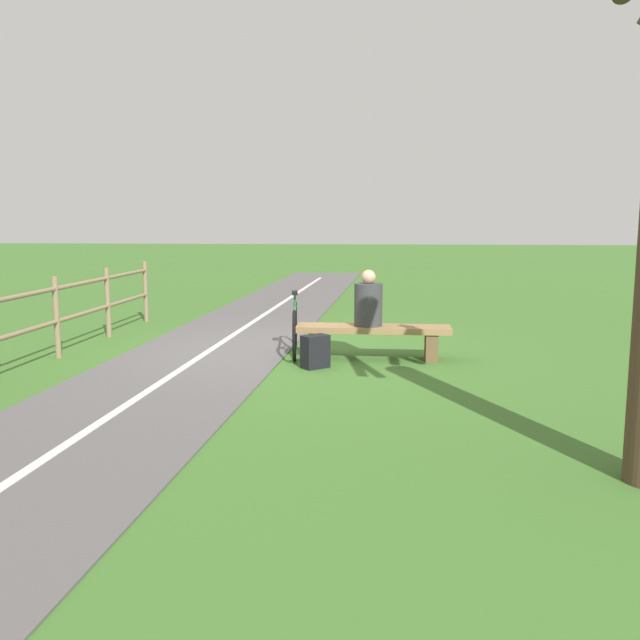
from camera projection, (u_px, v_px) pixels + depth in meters
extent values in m
plane|color=#3D6B28|center=(273.00, 352.00, 9.73)|extent=(80.00, 80.00, 0.00)
cube|color=#565454|center=(77.00, 438.00, 5.87)|extent=(4.06, 36.07, 0.02)
cube|color=silver|center=(77.00, 437.00, 5.87)|extent=(1.70, 31.96, 0.00)
cube|color=#937047|center=(373.00, 329.00, 9.17)|extent=(2.07, 0.49, 0.08)
cube|color=brown|center=(431.00, 346.00, 9.13)|extent=(0.17, 0.41, 0.37)
cube|color=brown|center=(316.00, 344.00, 9.28)|extent=(0.17, 0.41, 0.37)
cylinder|color=#38383D|center=(368.00, 305.00, 9.13)|extent=(0.38, 0.38, 0.57)
sphere|color=tan|center=(369.00, 277.00, 9.08)|extent=(0.19, 0.19, 0.19)
torus|color=black|center=(294.00, 336.00, 9.04)|extent=(0.12, 0.69, 0.69)
torus|color=black|center=(295.00, 324.00, 10.01)|extent=(0.12, 0.69, 0.69)
cylinder|color=#237038|center=(295.00, 309.00, 9.48)|extent=(0.12, 0.84, 0.04)
cylinder|color=#237038|center=(295.00, 321.00, 9.36)|extent=(0.10, 0.61, 0.32)
cylinder|color=#237038|center=(295.00, 301.00, 9.61)|extent=(0.03, 0.03, 0.20)
cube|color=black|center=(295.00, 293.00, 9.60)|extent=(0.10, 0.21, 0.05)
cube|color=black|center=(315.00, 352.00, 8.64)|extent=(0.39, 0.37, 0.42)
cube|color=black|center=(310.00, 355.00, 8.75)|extent=(0.20, 0.18, 0.19)
cylinder|color=#847051|center=(146.00, 292.00, 12.46)|extent=(0.08, 0.08, 1.11)
cylinder|color=#847051|center=(108.00, 303.00, 10.84)|extent=(0.08, 0.08, 1.11)
cylinder|color=#847051|center=(57.00, 317.00, 9.21)|extent=(0.08, 0.08, 1.11)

